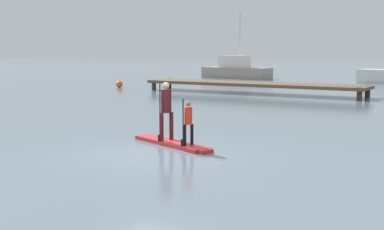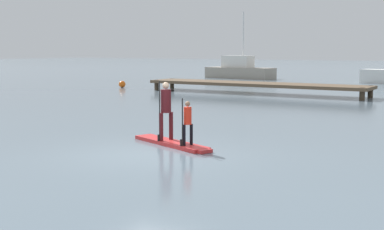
{
  "view_description": "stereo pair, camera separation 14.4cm",
  "coord_description": "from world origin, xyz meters",
  "px_view_note": "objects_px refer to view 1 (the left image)",
  "views": [
    {
      "loc": [
        7.49,
        -10.4,
        2.59
      ],
      "look_at": [
        -0.42,
        2.58,
        0.68
      ],
      "focal_mm": 48.46,
      "sensor_mm": 36.0,
      "label": 1
    },
    {
      "loc": [
        7.62,
        -10.32,
        2.59
      ],
      "look_at": [
        -0.42,
        2.58,
        0.68
      ],
      "focal_mm": 48.46,
      "sensor_mm": 36.0,
      "label": 2
    }
  ],
  "objects_px": {
    "paddleboard_near": "(173,143)",
    "paddler_adult": "(166,107)",
    "motor_boat_small_navy": "(236,70)",
    "mooring_buoy_mid": "(119,84)",
    "paddler_child_solo": "(188,121)"
  },
  "relations": [
    {
      "from": "paddler_child_solo",
      "to": "motor_boat_small_navy",
      "type": "height_order",
      "value": "motor_boat_small_navy"
    },
    {
      "from": "paddleboard_near",
      "to": "motor_boat_small_navy",
      "type": "xyz_separation_m",
      "value": [
        -13.6,
        31.09,
        0.71
      ]
    },
    {
      "from": "paddler_adult",
      "to": "paddler_child_solo",
      "type": "xyz_separation_m",
      "value": [
        0.93,
        -0.35,
        -0.27
      ]
    },
    {
      "from": "paddleboard_near",
      "to": "paddler_adult",
      "type": "distance_m",
      "value": 1.02
    },
    {
      "from": "paddleboard_near",
      "to": "motor_boat_small_navy",
      "type": "bearing_deg",
      "value": 113.63
    },
    {
      "from": "mooring_buoy_mid",
      "to": "paddler_adult",
      "type": "bearing_deg",
      "value": -47.3
    },
    {
      "from": "motor_boat_small_navy",
      "to": "mooring_buoy_mid",
      "type": "bearing_deg",
      "value": -96.07
    },
    {
      "from": "paddler_adult",
      "to": "paddler_child_solo",
      "type": "distance_m",
      "value": 1.03
    },
    {
      "from": "paddleboard_near",
      "to": "mooring_buoy_mid",
      "type": "bearing_deg",
      "value": 133.05
    },
    {
      "from": "paddler_child_solo",
      "to": "motor_boat_small_navy",
      "type": "xyz_separation_m",
      "value": [
        -14.26,
        31.34,
        0.0
      ]
    },
    {
      "from": "paddler_adult",
      "to": "motor_boat_small_navy",
      "type": "height_order",
      "value": "motor_boat_small_navy"
    },
    {
      "from": "paddler_adult",
      "to": "mooring_buoy_mid",
      "type": "height_order",
      "value": "paddler_adult"
    },
    {
      "from": "paddleboard_near",
      "to": "paddler_adult",
      "type": "bearing_deg",
      "value": 160.98
    },
    {
      "from": "paddler_child_solo",
      "to": "mooring_buoy_mid",
      "type": "xyz_separation_m",
      "value": [
        -15.84,
        16.51,
        -0.52
      ]
    },
    {
      "from": "motor_boat_small_navy",
      "to": "paddler_adult",
      "type": "bearing_deg",
      "value": -66.73
    }
  ]
}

